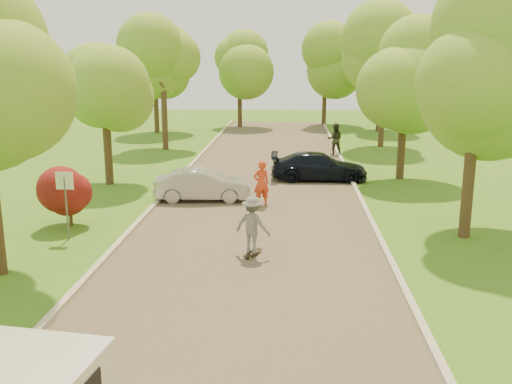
% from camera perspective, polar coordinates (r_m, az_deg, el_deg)
% --- Properties ---
extents(ground, '(100.00, 100.00, 0.00)m').
position_cam_1_polar(ground, '(14.11, -1.66, -10.21)').
color(ground, '#3F761C').
rests_on(ground, ground).
extents(road, '(8.00, 60.00, 0.01)m').
position_cam_1_polar(road, '(21.66, 0.22, -1.72)').
color(road, '#4C4438').
rests_on(road, ground).
extents(curb_left, '(0.18, 60.00, 0.12)m').
position_cam_1_polar(curb_left, '(22.24, -10.26, -1.40)').
color(curb_left, '#B2AD9E').
rests_on(curb_left, ground).
extents(curb_right, '(0.18, 60.00, 0.12)m').
position_cam_1_polar(curb_right, '(21.80, 10.92, -1.72)').
color(curb_right, '#B2AD9E').
rests_on(curb_right, ground).
extents(street_sign, '(0.55, 0.06, 2.17)m').
position_cam_1_polar(street_sign, '(18.72, -18.53, 0.07)').
color(street_sign, '#59595E').
rests_on(street_sign, ground).
extents(red_shrub, '(1.70, 1.70, 1.95)m').
position_cam_1_polar(red_shrub, '(20.36, -18.20, -0.21)').
color(red_shrub, '#382619').
rests_on(red_shrub, ground).
extents(tree_l_midb, '(4.30, 4.20, 6.62)m').
position_cam_1_polar(tree_l_midb, '(26.15, -14.59, 10.63)').
color(tree_l_midb, '#382619').
rests_on(tree_l_midb, ground).
extents(tree_l_far, '(4.92, 4.80, 7.79)m').
position_cam_1_polar(tree_l_far, '(35.69, -9.00, 12.92)').
color(tree_l_far, '#382619').
rests_on(tree_l_far, ground).
extents(tree_r_mida, '(5.13, 5.00, 7.95)m').
position_cam_1_polar(tree_r_mida, '(18.81, 22.07, 12.09)').
color(tree_r_mida, '#382619').
rests_on(tree_r_mida, ground).
extents(tree_r_midb, '(4.51, 4.40, 7.01)m').
position_cam_1_polar(tree_r_midb, '(27.43, 15.16, 11.32)').
color(tree_r_midb, '#382619').
rests_on(tree_r_midb, ground).
extents(tree_r_far, '(5.33, 5.20, 8.34)m').
position_cam_1_polar(tree_r_far, '(37.37, 13.15, 13.31)').
color(tree_r_far, '#382619').
rests_on(tree_r_far, ground).
extents(tree_bg_a, '(5.12, 5.00, 7.72)m').
position_cam_1_polar(tree_bg_a, '(44.02, -9.84, 12.74)').
color(tree_bg_a, '#382619').
rests_on(tree_bg_a, ground).
extents(tree_bg_b, '(5.12, 5.00, 7.95)m').
position_cam_1_polar(tree_bg_b, '(45.43, 12.72, 12.91)').
color(tree_bg_b, '#382619').
rests_on(tree_bg_b, ground).
extents(tree_bg_c, '(4.92, 4.80, 7.33)m').
position_cam_1_polar(tree_bg_c, '(47.05, -1.39, 12.60)').
color(tree_bg_c, '#382619').
rests_on(tree_bg_c, ground).
extents(tree_bg_d, '(5.12, 5.00, 7.72)m').
position_cam_1_polar(tree_bg_d, '(48.97, 7.22, 12.87)').
color(tree_bg_d, '#382619').
rests_on(tree_bg_d, ground).
extents(silver_sedan, '(3.92, 1.61, 1.26)m').
position_cam_1_polar(silver_sedan, '(22.96, -5.34, 0.70)').
color(silver_sedan, '#A3A3A7').
rests_on(silver_sedan, ground).
extents(dark_sedan, '(4.50, 1.88, 1.30)m').
position_cam_1_polar(dark_sedan, '(26.83, 6.31, 2.56)').
color(dark_sedan, black).
rests_on(dark_sedan, ground).
extents(longboard, '(0.55, 0.88, 0.10)m').
position_cam_1_polar(longboard, '(16.66, -0.34, -6.09)').
color(longboard, black).
rests_on(longboard, ground).
extents(skateboarder, '(1.23, 0.98, 1.67)m').
position_cam_1_polar(skateboarder, '(16.39, -0.35, -3.29)').
color(skateboarder, slate).
rests_on(skateboarder, longboard).
extents(person_striped, '(0.76, 0.64, 1.76)m').
position_cam_1_polar(person_striped, '(22.01, 0.53, 0.87)').
color(person_striped, red).
rests_on(person_striped, ground).
extents(person_olive, '(0.95, 0.77, 1.87)m').
position_cam_1_polar(person_olive, '(33.90, 7.90, 5.25)').
color(person_olive, '#282D1B').
rests_on(person_olive, ground).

